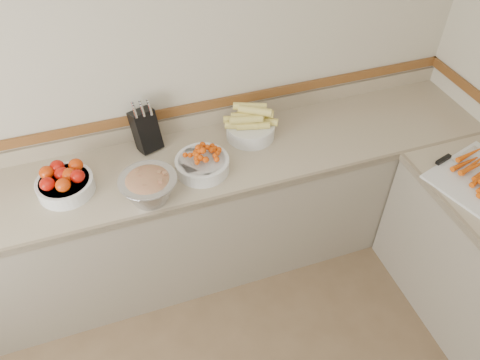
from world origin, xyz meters
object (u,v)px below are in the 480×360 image
object	(u,v)px
tomato_bowl	(64,182)
corn_bowl	(250,126)
rhubarb_bowl	(149,186)
knife_block	(146,129)
cherry_tomato_bowl	(202,163)

from	to	relation	value
tomato_bowl	corn_bowl	size ratio (longest dim) A/B	0.93
corn_bowl	rhubarb_bowl	size ratio (longest dim) A/B	1.07
knife_block	corn_bowl	world-z (taller)	knife_block
cherry_tomato_bowl	knife_block	bearing A→B (deg)	129.61
corn_bowl	cherry_tomato_bowl	bearing A→B (deg)	-150.57
tomato_bowl	rhubarb_bowl	xyz separation A→B (m)	(0.42, -0.20, 0.02)
tomato_bowl	rhubarb_bowl	world-z (taller)	rhubarb_bowl
knife_block	tomato_bowl	world-z (taller)	knife_block
knife_block	rhubarb_bowl	world-z (taller)	knife_block
cherry_tomato_bowl	corn_bowl	distance (m)	0.41
cherry_tomato_bowl	corn_bowl	world-z (taller)	corn_bowl
cherry_tomato_bowl	rhubarb_bowl	distance (m)	0.35
tomato_bowl	rhubarb_bowl	distance (m)	0.46
cherry_tomato_bowl	rhubarb_bowl	size ratio (longest dim) A/B	1.00
knife_block	corn_bowl	xyz separation A→B (m)	(0.61, -0.10, -0.05)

